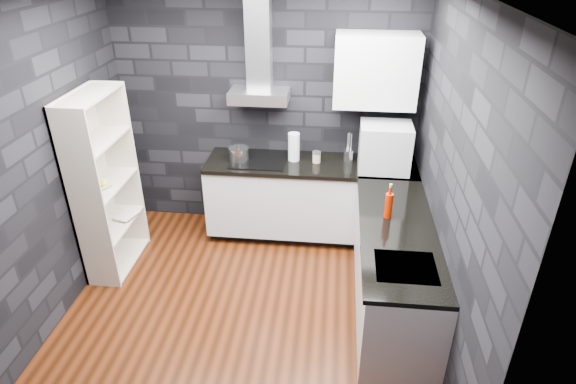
% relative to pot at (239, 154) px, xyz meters
% --- Properties ---
extents(ground, '(3.20, 3.20, 0.00)m').
position_rel_pot_xyz_m(ground, '(0.26, -1.27, -0.97)').
color(ground, '#471D0B').
extents(wall_back, '(3.20, 0.05, 2.70)m').
position_rel_pot_xyz_m(wall_back, '(0.26, 0.35, 0.38)').
color(wall_back, black).
rests_on(wall_back, ground).
extents(wall_front, '(3.20, 0.05, 2.70)m').
position_rel_pot_xyz_m(wall_front, '(0.26, -2.90, 0.38)').
color(wall_front, black).
rests_on(wall_front, ground).
extents(wall_left, '(0.05, 3.20, 2.70)m').
position_rel_pot_xyz_m(wall_left, '(-1.37, -1.27, 0.38)').
color(wall_left, black).
rests_on(wall_left, ground).
extents(wall_right, '(0.05, 3.20, 2.70)m').
position_rel_pot_xyz_m(wall_right, '(1.88, -1.27, 0.38)').
color(wall_right, black).
rests_on(wall_right, ground).
extents(toekick_back, '(2.18, 0.50, 0.10)m').
position_rel_pot_xyz_m(toekick_back, '(0.76, 0.07, -0.92)').
color(toekick_back, black).
rests_on(toekick_back, ground).
extents(toekick_right, '(0.50, 1.78, 0.10)m').
position_rel_pot_xyz_m(toekick_right, '(1.60, -1.17, -0.92)').
color(toekick_right, black).
rests_on(toekick_right, ground).
extents(counter_back_cab, '(2.20, 0.60, 0.76)m').
position_rel_pot_xyz_m(counter_back_cab, '(0.76, 0.03, -0.49)').
color(counter_back_cab, silver).
rests_on(counter_back_cab, ground).
extents(counter_right_cab, '(0.60, 1.80, 0.76)m').
position_rel_pot_xyz_m(counter_right_cab, '(1.56, -1.17, -0.49)').
color(counter_right_cab, silver).
rests_on(counter_right_cab, ground).
extents(counter_back_top, '(2.20, 0.62, 0.04)m').
position_rel_pot_xyz_m(counter_back_top, '(0.76, 0.02, -0.09)').
color(counter_back_top, black).
rests_on(counter_back_top, counter_back_cab).
extents(counter_right_top, '(0.62, 1.80, 0.04)m').
position_rel_pot_xyz_m(counter_right_top, '(1.55, -1.17, -0.09)').
color(counter_right_top, black).
rests_on(counter_right_top, counter_right_cab).
extents(counter_corner_top, '(0.62, 0.62, 0.04)m').
position_rel_pot_xyz_m(counter_corner_top, '(1.56, 0.03, -0.09)').
color(counter_corner_top, black).
rests_on(counter_corner_top, counter_right_cab).
extents(hood_body, '(0.60, 0.34, 0.12)m').
position_rel_pot_xyz_m(hood_body, '(0.21, 0.16, 0.59)').
color(hood_body, silver).
rests_on(hood_body, wall_back).
extents(hood_chimney, '(0.24, 0.20, 0.90)m').
position_rel_pot_xyz_m(hood_chimney, '(0.21, 0.23, 1.10)').
color(hood_chimney, silver).
rests_on(hood_chimney, hood_body).
extents(upper_cabinet, '(0.80, 0.35, 0.70)m').
position_rel_pot_xyz_m(upper_cabinet, '(1.36, 0.15, 0.88)').
color(upper_cabinet, silver).
rests_on(upper_cabinet, wall_back).
extents(cooktop, '(0.58, 0.50, 0.01)m').
position_rel_pot_xyz_m(cooktop, '(0.21, 0.03, -0.07)').
color(cooktop, black).
rests_on(cooktop, counter_back_top).
extents(sink_rim, '(0.44, 0.40, 0.01)m').
position_rel_pot_xyz_m(sink_rim, '(1.56, -1.67, -0.08)').
color(sink_rim, silver).
rests_on(sink_rim, counter_right_top).
extents(pot, '(0.26, 0.26, 0.12)m').
position_rel_pot_xyz_m(pot, '(0.00, 0.00, 0.00)').
color(pot, silver).
rests_on(pot, cooktop).
extents(glass_vase, '(0.13, 0.13, 0.30)m').
position_rel_pot_xyz_m(glass_vase, '(0.57, 0.08, 0.08)').
color(glass_vase, white).
rests_on(glass_vase, counter_back_top).
extents(storage_jar, '(0.09, 0.09, 0.10)m').
position_rel_pot_xyz_m(storage_jar, '(0.81, 0.05, -0.02)').
color(storage_jar, tan).
rests_on(storage_jar, counter_back_top).
extents(utensil_crock, '(0.12, 0.12, 0.13)m').
position_rel_pot_xyz_m(utensil_crock, '(1.14, 0.10, -0.01)').
color(utensil_crock, silver).
rests_on(utensil_crock, counter_back_top).
extents(appliance_garage, '(0.51, 0.40, 0.50)m').
position_rel_pot_xyz_m(appliance_garage, '(1.49, -0.04, 0.15)').
color(appliance_garage, '#B5B8BC').
rests_on(appliance_garage, counter_back_top).
extents(red_bottle, '(0.09, 0.09, 0.22)m').
position_rel_pot_xyz_m(red_bottle, '(1.47, -0.99, 0.04)').
color(red_bottle, '#A61900').
rests_on(red_bottle, counter_right_top).
extents(bookshelf, '(0.44, 0.84, 1.80)m').
position_rel_pot_xyz_m(bookshelf, '(-1.16, -0.69, -0.07)').
color(bookshelf, beige).
rests_on(bookshelf, ground).
extents(fruit_bowl, '(0.25, 0.25, 0.05)m').
position_rel_pot_xyz_m(fruit_bowl, '(-1.16, -0.76, -0.03)').
color(fruit_bowl, white).
rests_on(fruit_bowl, bookshelf).
extents(book_red, '(0.15, 0.04, 0.20)m').
position_rel_pot_xyz_m(book_red, '(-1.15, -0.53, -0.40)').
color(book_red, maroon).
rests_on(book_red, bookshelf).
extents(book_second, '(0.17, 0.07, 0.24)m').
position_rel_pot_xyz_m(book_second, '(-1.16, -0.52, -0.38)').
color(book_second, '#B2B2B2').
rests_on(book_second, bookshelf).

